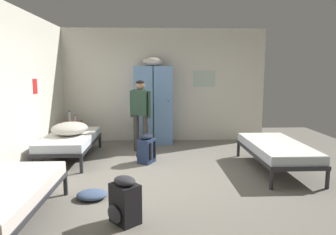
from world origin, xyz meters
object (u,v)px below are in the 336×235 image
(shelf_unit, at_px, (73,130))
(bed_right, at_px, (276,149))
(locker_bank, at_px, (153,103))
(backpack_navy, at_px, (146,149))
(lotion_bottle, at_px, (75,118))
(clothes_pile_denim, at_px, (92,195))
(water_bottle, at_px, (69,116))
(backpack_black, at_px, (124,201))
(bed_left_rear, at_px, (70,140))
(person_traveler, at_px, (141,109))
(bed_left_front, at_px, (2,195))
(bedding_heap, at_px, (70,128))

(shelf_unit, bearing_deg, bed_right, -27.51)
(locker_bank, xyz_separation_m, backpack_navy, (-0.14, -1.68, -0.71))
(bed_right, xyz_separation_m, lotion_bottle, (-3.99, 2.07, 0.26))
(shelf_unit, bearing_deg, clothes_pile_denim, -71.89)
(locker_bank, relative_size, water_bottle, 8.31)
(shelf_unit, xyz_separation_m, backpack_black, (1.58, -3.97, -0.09))
(bed_right, bearing_deg, bed_left_rear, 166.93)
(bed_left_rear, relative_size, backpack_black, 3.45)
(shelf_unit, bearing_deg, lotion_bottle, -29.74)
(person_traveler, relative_size, clothes_pile_denim, 3.67)
(shelf_unit, bearing_deg, person_traveler, -22.99)
(lotion_bottle, bearing_deg, bed_left_front, -87.42)
(backpack_black, height_order, backpack_navy, same)
(backpack_navy, relative_size, clothes_pile_denim, 1.31)
(bed_left_front, bearing_deg, water_bottle, 94.66)
(shelf_unit, bearing_deg, backpack_black, -68.35)
(backpack_black, bearing_deg, bed_left_front, -177.70)
(person_traveler, height_order, backpack_navy, person_traveler)
(water_bottle, relative_size, backpack_navy, 0.45)
(backpack_navy, xyz_separation_m, clothes_pile_denim, (-0.70, -1.70, -0.20))
(bed_left_rear, relative_size, backpack_navy, 3.45)
(locker_bank, relative_size, lotion_bottle, 12.78)
(bedding_heap, distance_m, person_traveler, 1.51)
(backpack_black, bearing_deg, bed_left_rear, 115.80)
(bed_left_front, bearing_deg, bed_left_rear, 90.00)
(person_traveler, distance_m, clothes_pile_denim, 2.77)
(bed_left_rear, height_order, clothes_pile_denim, bed_left_rear)
(bedding_heap, height_order, clothes_pile_denim, bedding_heap)
(bedding_heap, bearing_deg, person_traveler, 20.48)
(bed_left_front, bearing_deg, bedding_heap, 90.06)
(person_traveler, bearing_deg, bed_left_front, -112.40)
(bedding_heap, relative_size, backpack_navy, 1.57)
(bed_right, height_order, backpack_navy, backpack_navy)
(lotion_bottle, height_order, clothes_pile_denim, lotion_bottle)
(shelf_unit, bearing_deg, locker_bank, 3.43)
(bed_right, xyz_separation_m, person_traveler, (-2.43, 1.42, 0.55))
(bed_left_rear, height_order, backpack_navy, backpack_navy)
(lotion_bottle, bearing_deg, water_bottle, 158.20)
(bed_left_rear, xyz_separation_m, backpack_black, (1.33, -2.75, -0.12))
(locker_bank, height_order, lotion_bottle, locker_bank)
(locker_bank, relative_size, person_traveler, 1.34)
(locker_bank, bearing_deg, backpack_black, -94.48)
(bed_left_front, distance_m, clothes_pile_denim, 1.17)
(shelf_unit, height_order, water_bottle, water_bottle)
(clothes_pile_denim, bearing_deg, water_bottle, 109.26)
(bedding_heap, xyz_separation_m, water_bottle, (-0.33, 1.23, 0.07))
(bed_right, height_order, lotion_bottle, lotion_bottle)
(shelf_unit, height_order, lotion_bottle, lotion_bottle)
(bed_left_rear, bearing_deg, person_traveler, 21.41)
(bed_right, height_order, bed_left_rear, same)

